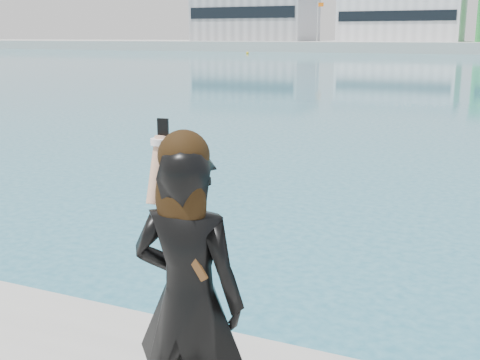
# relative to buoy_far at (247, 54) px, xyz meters

# --- Properties ---
(warehouse_grey_left) EXTENTS (26.52, 16.36, 11.50)m
(warehouse_grey_left) POSITION_rel_buoy_far_xyz_m (-11.41, 30.36, 7.76)
(warehouse_grey_left) COLOR gray
(warehouse_grey_left) RESTS_ON far_quay
(warehouse_white) EXTENTS (24.48, 15.35, 9.50)m
(warehouse_white) POSITION_rel_buoy_far_xyz_m (21.59, 30.36, 6.76)
(warehouse_white) COLOR silver
(warehouse_white) RESTS_ON far_quay
(flagpole_left) EXTENTS (1.28, 0.16, 8.00)m
(flagpole_left) POSITION_rel_buoy_far_xyz_m (5.68, 23.38, 6.54)
(flagpole_left) COLOR silver
(flagpole_left) RESTS_ON far_quay
(buoy_far) EXTENTS (0.50, 0.50, 0.50)m
(buoy_far) POSITION_rel_buoy_far_xyz_m (0.00, 0.00, 0.00)
(buoy_far) COLOR yellow
(buoy_far) RESTS_ON ground
(woman) EXTENTS (0.69, 0.49, 1.91)m
(woman) POSITION_rel_buoy_far_xyz_m (42.85, -97.97, 1.77)
(woman) COLOR black
(woman) RESTS_ON near_quay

